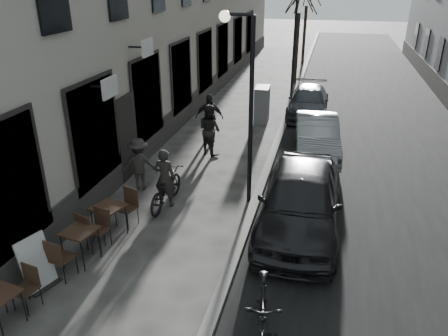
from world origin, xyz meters
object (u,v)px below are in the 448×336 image
at_px(streetlamp_far, 291,33).
at_px(moped, 262,317).
at_px(car_near, 300,200).
at_px(bistro_set_a, 1,307).
at_px(sign_board, 38,268).
at_px(utility_cabinet, 262,105).
at_px(car_mid, 317,136).
at_px(streetlamp_near, 245,91).
at_px(bistro_set_b, 81,243).
at_px(bistro_set_c, 109,218).
at_px(pedestrian_near, 210,130).
at_px(pedestrian_far, 209,118).
at_px(car_far, 308,102).
at_px(pedestrian_mid, 139,164).
at_px(bicycle, 166,188).

height_order(streetlamp_far, moped, streetlamp_far).
height_order(car_near, moped, car_near).
distance_m(bistro_set_a, sign_board, 1.14).
bearing_deg(sign_board, utility_cabinet, 95.82).
bearing_deg(car_mid, car_near, -97.47).
distance_m(streetlamp_near, car_mid, 5.10).
xyz_separation_m(bistro_set_b, sign_board, (-0.39, -0.97, -0.03)).
bearing_deg(bistro_set_c, bistro_set_a, -81.37).
bearing_deg(bistro_set_a, sign_board, 103.62).
bearing_deg(pedestrian_near, pedestrian_far, -41.04).
bearing_deg(pedestrian_near, car_far, -86.00).
relative_size(bistro_set_b, bistro_set_c, 0.98).
relative_size(sign_board, pedestrian_far, 0.62).
height_order(pedestrian_near, moped, pedestrian_near).
height_order(pedestrian_mid, car_near, car_near).
relative_size(bistro_set_c, sign_board, 1.50).
bearing_deg(car_mid, sign_board, -126.15).
bearing_deg(bistro_set_c, pedestrian_far, 102.19).
bearing_deg(bistro_set_b, utility_cabinet, 87.83).
distance_m(sign_board, pedestrian_near, 7.97).
xyz_separation_m(pedestrian_near, pedestrian_far, (-0.37, 1.28, 0.02)).
bearing_deg(pedestrian_far, utility_cabinet, 53.20).
bearing_deg(bicycle, pedestrian_far, -85.01).
height_order(bistro_set_b, pedestrian_far, pedestrian_far).
bearing_deg(pedestrian_far, car_far, 44.76).
height_order(car_far, moped, car_far).
height_order(car_mid, car_far, car_mid).
bearing_deg(pedestrian_near, utility_cabinet, -73.98).
height_order(bicycle, moped, moped).
relative_size(streetlamp_far, car_mid, 1.25).
bearing_deg(streetlamp_near, car_far, 81.96).
xyz_separation_m(streetlamp_near, streetlamp_far, (0.00, 12.00, 0.00)).
relative_size(pedestrian_mid, pedestrian_far, 0.87).
height_order(streetlamp_far, bistro_set_a, streetlamp_far).
distance_m(car_near, moped, 3.96).
bearing_deg(moped, pedestrian_far, 101.79).
bearing_deg(car_near, utility_cabinet, 105.45).
height_order(streetlamp_far, utility_cabinet, streetlamp_far).
distance_m(streetlamp_near, bistro_set_a, 7.14).
height_order(bistro_set_b, car_mid, car_mid).
relative_size(streetlamp_far, bistro_set_c, 2.98).
height_order(bistro_set_b, car_near, car_near).
bearing_deg(utility_cabinet, bicycle, -102.60).
height_order(utility_cabinet, car_far, utility_cabinet).
height_order(bistro_set_c, pedestrian_far, pedestrian_far).
height_order(pedestrian_near, pedestrian_far, pedestrian_far).
height_order(bistro_set_b, utility_cabinet, utility_cabinet).
relative_size(sign_board, pedestrian_near, 0.64).
height_order(utility_cabinet, moped, utility_cabinet).
relative_size(pedestrian_near, car_far, 0.42).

